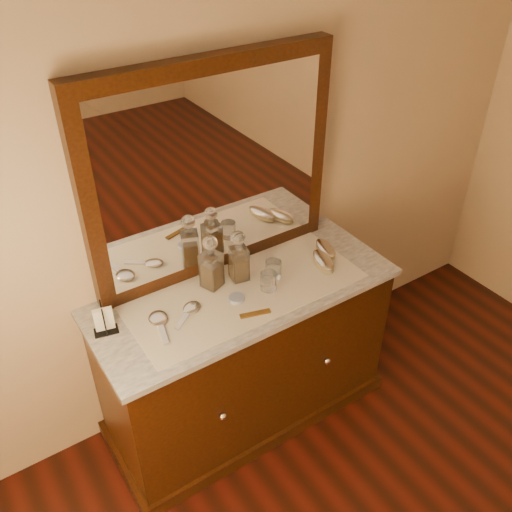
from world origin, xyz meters
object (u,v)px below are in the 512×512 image
pin_dish (237,298)px  napkin_rack (104,321)px  brush_near (323,262)px  hand_mirror_outer (159,321)px  comb (255,314)px  mirror_frame (213,172)px  decanter_right (239,261)px  dresser_cabinet (245,356)px  hand_mirror_inner (190,310)px  brush_far (325,249)px  decanter_left (211,267)px

pin_dish → napkin_rack: bearing=167.2°
brush_near → hand_mirror_outer: bearing=175.4°
comb → mirror_frame: bearing=99.0°
mirror_frame → brush_near: (0.42, -0.31, -0.47)m
napkin_rack → decanter_right: bearing=-0.2°
dresser_cabinet → pin_dish: bearing=-146.2°
pin_dish → hand_mirror_inner: hand_mirror_inner is taller
pin_dish → hand_mirror_outer: (-0.36, 0.05, 0.00)m
brush_far → comb: bearing=-160.9°
mirror_frame → brush_far: mirror_frame is taller
mirror_frame → hand_mirror_outer: 0.69m
napkin_rack → dresser_cabinet: bearing=-7.4°
comb → napkin_rack: bearing=172.3°
decanter_left → decanter_right: size_ratio=1.05×
dresser_cabinet → pin_dish: size_ratio=19.19×
napkin_rack → hand_mirror_outer: size_ratio=0.67×
dresser_cabinet → hand_mirror_outer: size_ratio=6.28×
comb → brush_near: bearing=29.9°
decanter_left → brush_far: (0.60, -0.09, -0.08)m
brush_near → brush_far: (0.08, 0.08, -0.00)m
comb → napkin_rack: napkin_rack is taller
pin_dish → dresser_cabinet: bearing=33.8°
brush_far → dresser_cabinet: bearing=-178.4°
mirror_frame → brush_far: (0.49, -0.23, -0.47)m
mirror_frame → pin_dish: bearing=-103.2°
pin_dish → brush_far: 0.56m
decanter_right → brush_far: bearing=-8.1°
brush_near → decanter_right: bearing=160.1°
napkin_rack → hand_mirror_outer: bearing=-20.4°
mirror_frame → pin_dish: (-0.07, -0.29, -0.49)m
brush_far → hand_mirror_inner: 0.77m
comb → hand_mirror_outer: bearing=170.4°
dresser_cabinet → comb: bearing=-107.0°
pin_dish → hand_mirror_inner: bearing=168.5°
napkin_rack → decanter_right: 0.66m
comb → hand_mirror_inner: bearing=158.9°
napkin_rack → brush_far: size_ratio=0.83×
brush_near → brush_far: 0.11m
pin_dish → napkin_rack: (-0.57, 0.13, 0.05)m
decanter_left → pin_dish: bearing=-74.1°
pin_dish → brush_near: brush_near is taller
dresser_cabinet → mirror_frame: bearing=90.0°
dresser_cabinet → decanter_left: size_ratio=5.10×
comb → brush_near: 0.48m
napkin_rack → brush_far: bearing=-3.5°
decanter_left → hand_mirror_inner: size_ratio=1.49×
decanter_left → decanter_right: (0.13, -0.02, -0.00)m
decanter_right → brush_far: size_ratio=1.46×
pin_dish → hand_mirror_inner: size_ratio=0.40×
mirror_frame → hand_mirror_inner: (-0.28, -0.25, -0.49)m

